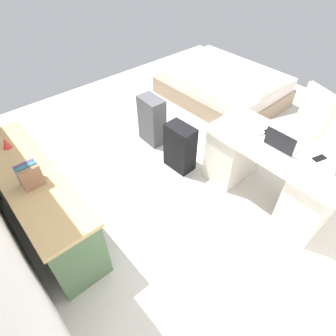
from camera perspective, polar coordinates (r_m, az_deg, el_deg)
ground_plane at (r=3.81m, az=6.66°, el=1.75°), size 5.65×5.65×0.00m
desk at (r=3.27m, az=19.59°, el=-0.58°), size 1.45×0.67×0.72m
office_chair at (r=3.93m, az=24.71°, el=6.83°), size 0.59×0.59×0.94m
credenza at (r=3.07m, az=-24.10°, el=-5.95°), size 1.80×0.48×0.74m
bed at (r=5.01m, az=10.78°, el=15.74°), size 1.93×1.44×0.58m
suitcase_black at (r=3.49m, az=2.39°, el=4.09°), size 0.37×0.24×0.60m
suitcase_spare_grey at (r=3.91m, az=-3.22°, el=9.42°), size 0.37×0.23×0.66m
laptop at (r=3.01m, az=21.64°, el=4.50°), size 0.31×0.22×0.21m
computer_mouse at (r=3.15m, az=18.00°, el=6.65°), size 0.06×0.10×0.03m
cell_phone_near_laptop at (r=3.06m, az=27.85°, el=1.73°), size 0.10×0.15×0.01m
cell_phone_by_mouse at (r=3.22m, az=19.28°, el=6.92°), size 0.10×0.15×0.01m
book_row at (r=2.64m, az=-25.76°, el=-1.27°), size 0.15×0.17×0.21m
figurine_small at (r=3.18m, az=-29.51°, el=4.30°), size 0.08×0.08×0.11m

